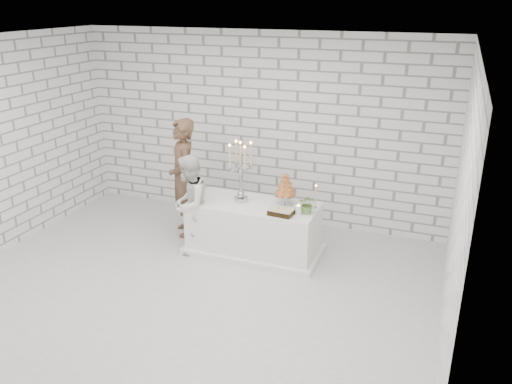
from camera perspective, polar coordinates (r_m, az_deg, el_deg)
name	(u,v)px	position (r m, az deg, el deg)	size (l,w,h in m)	color
ground	(189,288)	(6.75, -7.32, -10.40)	(6.00, 5.00, 0.01)	silver
ceiling	(176,43)	(5.81, -8.71, 15.85)	(6.00, 5.00, 0.01)	white
wall_back	(259,128)	(8.30, 0.33, 7.00)	(6.00, 0.01, 3.00)	white
wall_front	(23,279)	(4.29, -24.19, -8.63)	(6.00, 0.01, 3.00)	white
wall_right	(457,212)	(5.42, 21.17, -2.08)	(0.01, 5.00, 3.00)	white
cake_table	(254,228)	(7.41, -0.25, -3.97)	(1.80, 0.80, 0.75)	white
groom	(183,178)	(7.90, -7.96, 1.55)	(0.66, 0.43, 1.80)	#442D20
bride	(189,205)	(7.37, -7.30, -1.37)	(0.70, 0.55, 1.44)	white
candelabra	(241,172)	(7.21, -1.70, 2.24)	(0.35, 0.35, 0.87)	#A7A8B2
croquembouche	(285,189)	(7.15, 3.23, 0.37)	(0.31, 0.31, 0.47)	#984F26
chocolate_cake	(281,212)	(6.89, 2.78, -2.18)	(0.32, 0.23, 0.08)	black
pillar_candle	(298,210)	(6.91, 4.65, -1.98)	(0.08, 0.08, 0.12)	white
extra_taper	(316,197)	(7.09, 6.53, -0.59)	(0.06, 0.06, 0.32)	beige
flowers	(308,204)	(6.92, 5.68, -1.32)	(0.24, 0.21, 0.27)	#487E40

